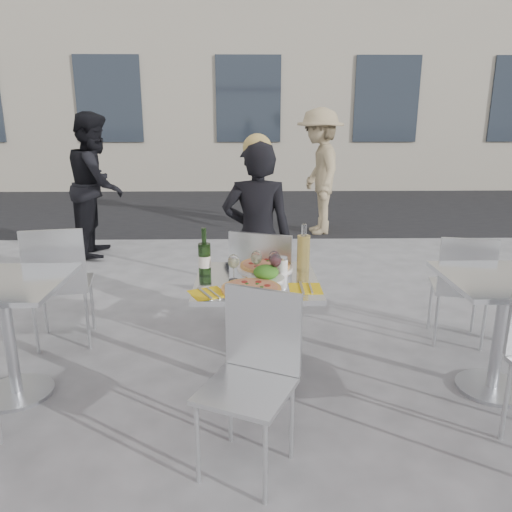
{
  "coord_description": "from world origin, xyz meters",
  "views": [
    {
      "loc": [
        -0.06,
        -2.8,
        1.69
      ],
      "look_at": [
        0.0,
        0.15,
        0.85
      ],
      "focal_mm": 35.0,
      "sensor_mm": 36.0,
      "label": 1
    }
  ],
  "objects_px": {
    "woman_diner": "(257,238)",
    "pedestrian_b": "(319,172)",
    "chair_far": "(265,284)",
    "wineglass_white_b": "(256,259)",
    "side_chair_lfar": "(59,277)",
    "pizza_near": "(251,289)",
    "side_table_right": "(502,310)",
    "pedestrian_a": "(97,185)",
    "napkin_left": "(208,293)",
    "napkin_right": "(305,288)",
    "wineglass_red_b": "(274,259)",
    "main_table": "(256,312)",
    "pizza_far": "(265,266)",
    "wine_bottle": "(205,258)",
    "side_chair_rfar": "(462,281)",
    "carafe": "(303,252)",
    "side_table_left": "(6,314)",
    "wineglass_red_a": "(276,261)",
    "salad_plate": "(266,273)",
    "sugar_shaker": "(282,266)",
    "wineglass_white_a": "(234,262)",
    "chair_near": "(254,366)"
  },
  "relations": [
    {
      "from": "woman_diner",
      "to": "wineglass_red_a",
      "type": "distance_m",
      "value": 1.03
    },
    {
      "from": "side_table_right",
      "to": "pedestrian_a",
      "type": "bearing_deg",
      "value": 135.66
    },
    {
      "from": "woman_diner",
      "to": "wineglass_white_b",
      "type": "distance_m",
      "value": 0.97
    },
    {
      "from": "chair_far",
      "to": "pizza_far",
      "type": "distance_m",
      "value": 0.31
    },
    {
      "from": "main_table",
      "to": "wine_bottle",
      "type": "height_order",
      "value": "wine_bottle"
    },
    {
      "from": "chair_far",
      "to": "wineglass_white_b",
      "type": "distance_m",
      "value": 0.49
    },
    {
      "from": "woman_diner",
      "to": "napkin_right",
      "type": "xyz_separation_m",
      "value": [
        0.24,
        -1.19,
        0.0
      ]
    },
    {
      "from": "side_table_left",
      "to": "pedestrian_a",
      "type": "distance_m",
      "value": 3.34
    },
    {
      "from": "main_table",
      "to": "sugar_shaker",
      "type": "distance_m",
      "value": 0.32
    },
    {
      "from": "main_table",
      "to": "wineglass_red_b",
      "type": "bearing_deg",
      "value": 27.99
    },
    {
      "from": "wine_bottle",
      "to": "side_chair_rfar",
      "type": "bearing_deg",
      "value": 17.42
    },
    {
      "from": "wineglass_white_b",
      "to": "main_table",
      "type": "bearing_deg",
      "value": -90.38
    },
    {
      "from": "chair_far",
      "to": "napkin_right",
      "type": "xyz_separation_m",
      "value": [
        0.2,
        -0.62,
        0.19
      ]
    },
    {
      "from": "pizza_near",
      "to": "wineglass_red_b",
      "type": "height_order",
      "value": "wineglass_red_b"
    },
    {
      "from": "chair_near",
      "to": "pedestrian_b",
      "type": "distance_m",
      "value": 5.13
    },
    {
      "from": "side_table_left",
      "to": "wineglass_red_a",
      "type": "height_order",
      "value": "wineglass_red_a"
    },
    {
      "from": "side_chair_lfar",
      "to": "carafe",
      "type": "xyz_separation_m",
      "value": [
        1.72,
        -0.49,
        0.32
      ]
    },
    {
      "from": "side_table_right",
      "to": "carafe",
      "type": "bearing_deg",
      "value": 171.31
    },
    {
      "from": "pedestrian_b",
      "to": "wineglass_red_a",
      "type": "height_order",
      "value": "pedestrian_b"
    },
    {
      "from": "napkin_left",
      "to": "napkin_right",
      "type": "distance_m",
      "value": 0.54
    },
    {
      "from": "main_table",
      "to": "pizza_far",
      "type": "distance_m",
      "value": 0.32
    },
    {
      "from": "pizza_near",
      "to": "carafe",
      "type": "relative_size",
      "value": 1.15
    },
    {
      "from": "side_chair_rfar",
      "to": "napkin_left",
      "type": "xyz_separation_m",
      "value": [
        -1.8,
        -0.89,
        0.25
      ]
    },
    {
      "from": "pedestrian_a",
      "to": "wineglass_white_b",
      "type": "height_order",
      "value": "pedestrian_a"
    },
    {
      "from": "side_table_right",
      "to": "carafe",
      "type": "distance_m",
      "value": 1.26
    },
    {
      "from": "side_table_left",
      "to": "wineglass_red_b",
      "type": "relative_size",
      "value": 4.76
    },
    {
      "from": "pizza_near",
      "to": "wineglass_red_b",
      "type": "relative_size",
      "value": 2.12
    },
    {
      "from": "side_table_left",
      "to": "side_table_right",
      "type": "bearing_deg",
      "value": 0.0
    },
    {
      "from": "napkin_left",
      "to": "chair_near",
      "type": "bearing_deg",
      "value": -84.34
    },
    {
      "from": "napkin_right",
      "to": "main_table",
      "type": "bearing_deg",
      "value": 148.65
    },
    {
      "from": "pedestrian_b",
      "to": "wine_bottle",
      "type": "relative_size",
      "value": 6.05
    },
    {
      "from": "side_chair_lfar",
      "to": "chair_far",
      "type": "bearing_deg",
      "value": 160.29
    },
    {
      "from": "pizza_near",
      "to": "napkin_left",
      "type": "height_order",
      "value": "pizza_near"
    },
    {
      "from": "carafe",
      "to": "wineglass_white_b",
      "type": "xyz_separation_m",
      "value": [
        -0.3,
        -0.12,
        -0.01
      ]
    },
    {
      "from": "side_table_left",
      "to": "wineglass_white_a",
      "type": "bearing_deg",
      "value": -0.57
    },
    {
      "from": "wineglass_white_a",
      "to": "wineglass_red_a",
      "type": "relative_size",
      "value": 1.0
    },
    {
      "from": "side_table_right",
      "to": "napkin_left",
      "type": "bearing_deg",
      "value": -172.26
    },
    {
      "from": "pizza_far",
      "to": "carafe",
      "type": "bearing_deg",
      "value": -7.41
    },
    {
      "from": "wine_bottle",
      "to": "chair_far",
      "type": "bearing_deg",
      "value": 44.58
    },
    {
      "from": "pizza_far",
      "to": "chair_near",
      "type": "bearing_deg",
      "value": -95.63
    },
    {
      "from": "side_table_right",
      "to": "napkin_left",
      "type": "xyz_separation_m",
      "value": [
        -1.77,
        -0.24,
        0.21
      ]
    },
    {
      "from": "main_table",
      "to": "wineglass_red_a",
      "type": "distance_m",
      "value": 0.34
    },
    {
      "from": "main_table",
      "to": "pedestrian_b",
      "type": "distance_m",
      "value": 4.51
    },
    {
      "from": "wineglass_red_b",
      "to": "napkin_left",
      "type": "xyz_separation_m",
      "value": [
        -0.38,
        -0.3,
        -0.11
      ]
    },
    {
      "from": "woman_diner",
      "to": "pedestrian_b",
      "type": "xyz_separation_m",
      "value": [
        0.96,
        3.36,
        0.14
      ]
    },
    {
      "from": "chair_far",
      "to": "woman_diner",
      "type": "relative_size",
      "value": 0.63
    },
    {
      "from": "pizza_near",
      "to": "side_chair_lfar",
      "type": "bearing_deg",
      "value": 148.11
    },
    {
      "from": "sugar_shaker",
      "to": "side_table_left",
      "type": "bearing_deg",
      "value": -176.53
    },
    {
      "from": "woman_diner",
      "to": "salad_plate",
      "type": "xyz_separation_m",
      "value": [
        0.03,
        -1.03,
        0.03
      ]
    },
    {
      "from": "chair_near",
      "to": "side_chair_rfar",
      "type": "relative_size",
      "value": 1.03
    }
  ]
}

